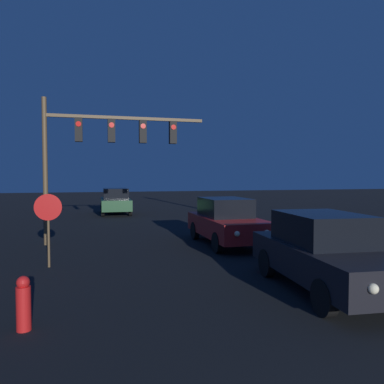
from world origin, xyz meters
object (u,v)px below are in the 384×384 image
(car_far, at_px, (116,201))
(stop_sign, at_px, (48,216))
(car_mid, at_px, (226,221))
(traffic_signal_mast, at_px, (102,142))
(fire_hydrant, at_px, (23,304))
(car_near, at_px, (326,252))

(car_far, relative_size, stop_sign, 2.23)
(car_mid, bearing_deg, traffic_signal_mast, -19.56)
(car_mid, xyz_separation_m, car_far, (-3.42, 12.28, 0.00))
(traffic_signal_mast, xyz_separation_m, fire_hydrant, (-1.50, -8.20, -3.46))
(car_near, bearing_deg, traffic_signal_mast, -53.53)
(car_far, bearing_deg, car_near, -78.13)
(car_near, bearing_deg, car_mid, -83.76)
(car_mid, bearing_deg, car_near, 91.51)
(car_near, xyz_separation_m, car_far, (-3.61, 18.27, 0.00))
(car_mid, distance_m, car_far, 12.75)
(car_far, xyz_separation_m, fire_hydrant, (-2.63, -18.89, -0.42))
(car_mid, bearing_deg, stop_sign, 18.52)
(car_near, relative_size, stop_sign, 2.27)
(car_near, distance_m, car_mid, 5.99)
(car_mid, distance_m, fire_hydrant, 8.97)
(traffic_signal_mast, bearing_deg, stop_sign, -113.22)
(car_far, xyz_separation_m, traffic_signal_mast, (-1.13, -10.69, 3.04))
(car_near, bearing_deg, stop_sign, -27.22)
(stop_sign, relative_size, fire_hydrant, 2.25)
(car_near, height_order, traffic_signal_mast, traffic_signal_mast)
(car_near, height_order, car_mid, same)
(car_mid, relative_size, fire_hydrant, 4.99)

